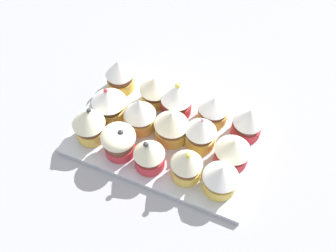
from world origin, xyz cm
name	(u,v)px	position (x,y,z in cm)	size (l,w,h in cm)	color
ground_plane	(168,143)	(0.00, 0.00, -1.50)	(180.00, 180.00, 3.00)	#9E9EA3
baking_tray	(168,137)	(0.00, 0.00, 0.60)	(34.95, 22.29, 1.20)	silver
cupcake_0	(89,123)	(-12.95, -5.74, 5.26)	(5.98, 5.98, 7.94)	#EFC651
cupcake_1	(119,141)	(-6.57, -6.58, 4.51)	(6.21, 6.21, 6.59)	#D1333D
cupcake_2	(149,154)	(-0.52, -6.97, 4.77)	(5.50, 5.50, 7.29)	#D1333D
cupcake_3	(187,164)	(6.17, -6.40, 5.10)	(5.47, 5.47, 7.89)	#EFC651
cupcake_4	(221,177)	(12.20, -6.39, 4.71)	(6.08, 6.08, 6.76)	#EFC651
cupcake_5	(109,104)	(-11.93, -0.24, 5.03)	(6.50, 6.50, 7.59)	#EFC651
cupcake_6	(139,115)	(-5.62, -0.47, 5.10)	(5.97, 5.97, 7.62)	#EFC651
cupcake_7	(171,126)	(0.68, -0.30, 4.93)	(6.25, 6.25, 7.29)	#EFC651
cupcake_8	(201,132)	(6.04, 0.62, 4.91)	(5.59, 5.59, 7.56)	#EFC651
cupcake_9	(233,151)	(12.40, -0.58, 4.56)	(6.28, 6.28, 6.53)	#D1333D
cupcake_10	(119,75)	(-13.40, 7.02, 4.99)	(5.44, 5.44, 7.46)	#EFC651
cupcake_11	(155,89)	(-5.58, 6.54, 4.71)	(5.90, 5.90, 6.64)	#EFC651
cupcake_12	(177,99)	(-0.75, 5.79, 5.02)	(6.01, 6.01, 7.80)	#D1333D
cupcake_13	(213,109)	(6.28, 6.75, 4.48)	(5.78, 5.78, 6.47)	#EFC651
cupcake_14	(248,122)	(13.10, 6.17, 4.78)	(5.51, 5.51, 7.11)	#D1333D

